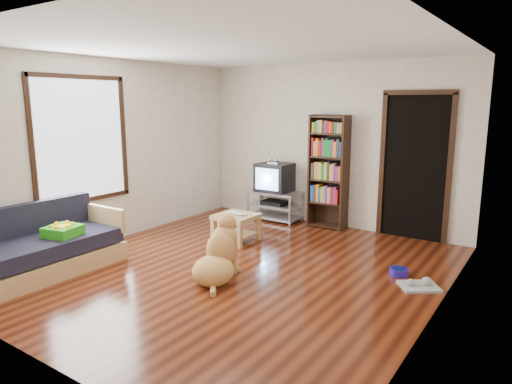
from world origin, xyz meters
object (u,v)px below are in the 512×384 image
Objects in this scene: dog_bowl at (399,272)px; sofa at (43,251)px; green_cushion at (63,231)px; coffee_table at (236,222)px; grey_rag at (419,287)px; tv_stand at (274,204)px; bookshelf at (329,166)px; laptop at (235,214)px; crt_tv at (275,177)px; dog at (219,256)px.

dog_bowl is 0.12× the size of sofa.
green_cushion reaches higher than coffee_table.
grey_rag is (0.30, -0.25, -0.03)m from dog_bowl.
tv_stand is at bearing 98.08° from coffee_table.
dog_bowl is 0.12× the size of bookshelf.
bookshelf reaches higher than grey_rag.
tv_stand is 1.38m from coffee_table.
laptop is 1.47m from crt_tv.
green_cushion is at bearing 57.48° from sofa.
crt_tv is 1.47m from coffee_table.
bookshelf is at bearing 138.34° from grey_rag.
bookshelf is (0.76, 1.49, 0.59)m from laptop.
dog_bowl is (3.42, 2.07, -0.44)m from green_cushion.
laptop is at bearing 62.46° from sofa.
tv_stand is (-0.19, 1.39, -0.14)m from laptop.
coffee_table is at bearing 118.78° from dog.
dog is at bearing -61.22° from coffee_table.
dog_bowl is at bearing -41.99° from bookshelf.
crt_tv is 0.67× the size of dog.
sofa is 2.12m from dog.
bookshelf reaches higher than crt_tv.
sofa is (-0.97, -3.65, -0.48)m from crt_tv.
green_cushion is 0.20× the size of sofa.
coffee_table is (-0.76, -1.46, -0.72)m from bookshelf.
coffee_table is at bearing 62.77° from sofa.
crt_tv reaches higher than dog_bowl.
grey_rag is 2.75m from bookshelf.
bookshelf reaches higher than laptop.
green_cushion is at bearing -153.86° from grey_rag.
crt_tv is 1.05× the size of coffee_table.
laptop is 1.44m from dog.
sofa reaches higher than dog_bowl.
crt_tv reaches higher than laptop.
laptop is 0.17× the size of bookshelf.
coffee_table is (0.19, -1.36, 0.01)m from tv_stand.
dog is at bearing 27.98° from sofa.
green_cushion is 0.91× the size of grey_rag.
dog is (-0.06, -2.73, -0.73)m from bookshelf.
coffee_table is at bearing -81.92° from tv_stand.
sofa is at bearing -152.28° from grey_rag.
tv_stand is 0.50× the size of sofa.
coffee_table reaches higher than grey_rag.
bookshelf is at bearing 62.68° from sofa.
tv_stand is at bearing 100.95° from laptop.
green_cushion is 0.32m from sofa.
dog_bowl is (2.37, 0.03, -0.37)m from laptop.
dog_bowl is 2.92m from tv_stand.
tv_stand is at bearing 152.05° from dog_bowl.
bookshelf is (1.80, 3.53, 0.52)m from green_cushion.
dog reaches higher than tv_stand.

